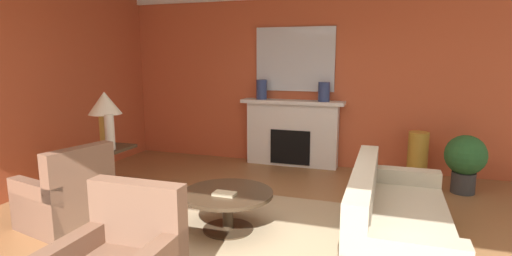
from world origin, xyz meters
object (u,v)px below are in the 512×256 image
armchair_near_window (67,200)px  side_table (109,168)px  sofa (394,226)px  table_lamp (105,109)px  fireplace (292,135)px  mantel_mirror (295,59)px  vase_mantel_left (262,90)px  vase_mantel_right (324,92)px  vase_tall_corner (417,157)px  potted_plant (465,159)px  vase_on_side_table (110,132)px  coffee_table (228,202)px

armchair_near_window → side_table: size_ratio=1.36×
sofa → table_lamp: size_ratio=2.81×
fireplace → mantel_mirror: (-0.00, 0.12, 1.31)m
mantel_mirror → armchair_near_window: mantel_mirror is taller
vase_mantel_left → vase_mantel_right: vase_mantel_left is taller
sofa → vase_tall_corner: bearing=82.8°
potted_plant → armchair_near_window: bearing=-148.6°
fireplace → vase_mantel_left: (-0.55, -0.05, 0.78)m
vase_on_side_table → potted_plant: 4.88m
vase_mantel_right → table_lamp: bearing=-137.2°
sofa → coffee_table: bearing=-180.0°
armchair_near_window → table_lamp: table_lamp is taller
vase_mantel_left → vase_mantel_right: (1.10, 0.00, -0.01)m
coffee_table → vase_tall_corner: size_ratio=1.29×
vase_tall_corner → vase_on_side_table: 4.52m
coffee_table → vase_on_side_table: vase_on_side_table is taller
side_table → vase_mantel_left: (1.44, 2.35, 0.94)m
armchair_near_window → vase_tall_corner: (3.85, 3.08, 0.08)m
vase_tall_corner → vase_mantel_left: bearing=174.5°
side_table → potted_plant: 4.96m
vase_tall_corner → vase_mantel_right: vase_mantel_right is taller
side_table → mantel_mirror: bearing=51.8°
vase_mantel_left → vase_tall_corner: bearing=-5.5°
vase_mantel_right → vase_tall_corner: bearing=-9.4°
armchair_near_window → vase_mantel_right: (2.34, 3.33, 1.02)m
mantel_mirror → table_lamp: bearing=-128.2°
armchair_near_window → potted_plant: (4.45, 2.71, 0.19)m
armchair_near_window → vase_mantel_right: size_ratio=2.92×
armchair_near_window → coffee_table: bearing=14.6°
table_lamp → vase_on_side_table: size_ratio=1.58×
side_table → vase_mantel_right: bearing=42.8°
vase_mantel_left → vase_mantel_right: 1.10m
vase_mantel_right → fireplace: bearing=174.9°
side_table → armchair_near_window: bearing=-78.5°
coffee_table → table_lamp: bearing=165.4°
coffee_table → sofa: bearing=0.0°
coffee_table → vase_mantel_left: bearing=100.8°
sofa → mantel_mirror: bearing=119.7°
vase_tall_corner → side_table: bearing=-152.6°
sofa → table_lamp: 3.87m
table_lamp → vase_tall_corner: bearing=27.4°
fireplace → armchair_near_window: (-1.79, -3.38, -0.24)m
coffee_table → vase_on_side_table: (-1.83, 0.40, 0.60)m
sofa → vase_tall_corner: 2.64m
table_lamp → armchair_near_window: bearing=-78.5°
mantel_mirror → sofa: bearing=-60.3°
vase_mantel_right → mantel_mirror: bearing=162.8°
side_table → vase_on_side_table: vase_on_side_table is taller
side_table → vase_on_side_table: bearing=-38.7°
coffee_table → table_lamp: (-1.98, 0.52, 0.89)m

